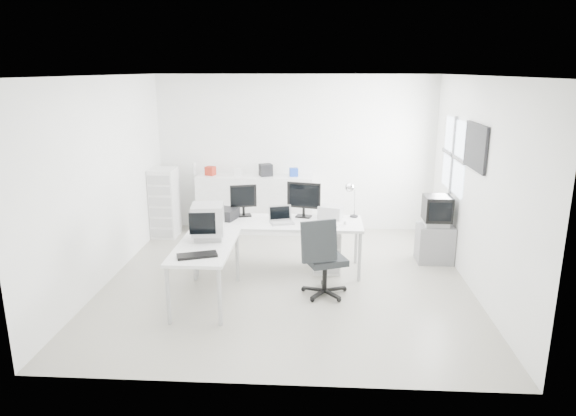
# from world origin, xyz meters

# --- Properties ---
(floor) EXTENTS (5.00, 5.00, 0.01)m
(floor) POSITION_xyz_m (0.00, 0.00, 0.00)
(floor) COLOR beige
(floor) RESTS_ON ground
(ceiling) EXTENTS (5.00, 5.00, 0.01)m
(ceiling) POSITION_xyz_m (0.00, 0.00, 2.80)
(ceiling) COLOR white
(ceiling) RESTS_ON back_wall
(back_wall) EXTENTS (5.00, 0.02, 2.80)m
(back_wall) POSITION_xyz_m (0.00, 2.50, 1.40)
(back_wall) COLOR white
(back_wall) RESTS_ON floor
(left_wall) EXTENTS (0.02, 5.00, 2.80)m
(left_wall) POSITION_xyz_m (-2.50, 0.00, 1.40)
(left_wall) COLOR white
(left_wall) RESTS_ON floor
(right_wall) EXTENTS (0.02, 5.00, 2.80)m
(right_wall) POSITION_xyz_m (2.50, 0.00, 1.40)
(right_wall) COLOR white
(right_wall) RESTS_ON floor
(window) EXTENTS (0.02, 1.20, 1.10)m
(window) POSITION_xyz_m (2.48, 1.20, 1.60)
(window) COLOR white
(window) RESTS_ON right_wall
(wall_picture) EXTENTS (0.04, 0.90, 0.60)m
(wall_picture) POSITION_xyz_m (2.47, 0.10, 1.90)
(wall_picture) COLOR black
(wall_picture) RESTS_ON right_wall
(main_desk) EXTENTS (2.40, 0.80, 0.75)m
(main_desk) POSITION_xyz_m (-0.14, 0.38, 0.38)
(main_desk) COLOR white
(main_desk) RESTS_ON floor
(side_desk) EXTENTS (0.70, 1.40, 0.75)m
(side_desk) POSITION_xyz_m (-0.99, -0.72, 0.38)
(side_desk) COLOR white
(side_desk) RESTS_ON floor
(drawer_pedestal) EXTENTS (0.40, 0.50, 0.60)m
(drawer_pedestal) POSITION_xyz_m (0.56, 0.43, 0.30)
(drawer_pedestal) COLOR white
(drawer_pedestal) RESTS_ON floor
(inkjet_printer) EXTENTS (0.51, 0.45, 0.15)m
(inkjet_printer) POSITION_xyz_m (-0.99, 0.48, 0.83)
(inkjet_printer) COLOR black
(inkjet_printer) RESTS_ON main_desk
(lcd_monitor_small) EXTENTS (0.44, 0.32, 0.49)m
(lcd_monitor_small) POSITION_xyz_m (-0.69, 0.63, 1.00)
(lcd_monitor_small) COLOR black
(lcd_monitor_small) RESTS_ON main_desk
(lcd_monitor_large) EXTENTS (0.54, 0.32, 0.53)m
(lcd_monitor_large) POSITION_xyz_m (0.21, 0.63, 1.01)
(lcd_monitor_large) COLOR black
(lcd_monitor_large) RESTS_ON main_desk
(laptop) EXTENTS (0.42, 0.43, 0.22)m
(laptop) POSITION_xyz_m (-0.09, 0.28, 0.86)
(laptop) COLOR #B7B7BA
(laptop) RESTS_ON main_desk
(white_keyboard) EXTENTS (0.44, 0.22, 0.02)m
(white_keyboard) POSITION_xyz_m (0.51, 0.23, 0.76)
(white_keyboard) COLOR white
(white_keyboard) RESTS_ON main_desk
(white_mouse) EXTENTS (0.05, 0.05, 0.05)m
(white_mouse) POSITION_xyz_m (0.81, 0.28, 0.78)
(white_mouse) COLOR white
(white_mouse) RESTS_ON main_desk
(laser_printer) EXTENTS (0.39, 0.36, 0.19)m
(laser_printer) POSITION_xyz_m (0.61, 0.60, 0.85)
(laser_printer) COLOR #AAAAAA
(laser_printer) RESTS_ON main_desk
(desk_lamp) EXTENTS (0.16, 0.16, 0.44)m
(desk_lamp) POSITION_xyz_m (0.96, 0.68, 0.97)
(desk_lamp) COLOR silver
(desk_lamp) RESTS_ON main_desk
(crt_monitor) EXTENTS (0.43, 0.43, 0.44)m
(crt_monitor) POSITION_xyz_m (-0.99, -0.47, 0.97)
(crt_monitor) COLOR #B7B7BA
(crt_monitor) RESTS_ON side_desk
(black_keyboard) EXTENTS (0.50, 0.33, 0.03)m
(black_keyboard) POSITION_xyz_m (-0.99, -1.12, 0.77)
(black_keyboard) COLOR black
(black_keyboard) RESTS_ON side_desk
(office_chair) EXTENTS (0.81, 0.81, 1.08)m
(office_chair) POSITION_xyz_m (0.52, -0.44, 0.54)
(office_chair) COLOR #2A2E30
(office_chair) RESTS_ON floor
(tv_cabinet) EXTENTS (0.53, 0.44, 0.58)m
(tv_cabinet) POSITION_xyz_m (2.22, 0.87, 0.29)
(tv_cabinet) COLOR slate
(tv_cabinet) RESTS_ON floor
(crt_tv) EXTENTS (0.50, 0.48, 0.45)m
(crt_tv) POSITION_xyz_m (2.22, 0.87, 0.81)
(crt_tv) COLOR black
(crt_tv) RESTS_ON tv_cabinet
(sideboard) EXTENTS (2.07, 0.52, 1.04)m
(sideboard) POSITION_xyz_m (-0.72, 2.24, 0.52)
(sideboard) COLOR white
(sideboard) RESTS_ON floor
(clutter_box_a) EXTENTS (0.20, 0.19, 0.16)m
(clutter_box_a) POSITION_xyz_m (-1.52, 2.24, 1.12)
(clutter_box_a) COLOR #A32517
(clutter_box_a) RESTS_ON sideboard
(clutter_box_b) EXTENTS (0.13, 0.11, 0.12)m
(clutter_box_b) POSITION_xyz_m (-1.02, 2.24, 1.10)
(clutter_box_b) COLOR white
(clutter_box_b) RESTS_ON sideboard
(clutter_box_c) EXTENTS (0.27, 0.26, 0.21)m
(clutter_box_c) POSITION_xyz_m (-0.52, 2.24, 1.14)
(clutter_box_c) COLOR black
(clutter_box_c) RESTS_ON sideboard
(clutter_box_d) EXTENTS (0.17, 0.15, 0.15)m
(clutter_box_d) POSITION_xyz_m (-0.02, 2.24, 1.11)
(clutter_box_d) COLOR #173AA3
(clutter_box_d) RESTS_ON sideboard
(clutter_bottle) EXTENTS (0.07, 0.07, 0.22)m
(clutter_bottle) POSITION_xyz_m (-1.82, 2.28, 1.15)
(clutter_bottle) COLOR white
(clutter_bottle) RESTS_ON sideboard
(filing_cabinet) EXTENTS (0.43, 0.51, 1.21)m
(filing_cabinet) POSITION_xyz_m (-2.28, 1.88, 0.61)
(filing_cabinet) COLOR white
(filing_cabinet) RESTS_ON floor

